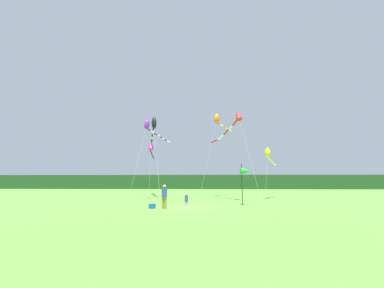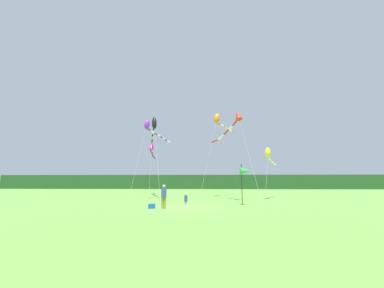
{
  "view_description": "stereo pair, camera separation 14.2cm",
  "coord_description": "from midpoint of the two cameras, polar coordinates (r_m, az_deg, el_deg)",
  "views": [
    {
      "loc": [
        1.06,
        -19.72,
        2.07
      ],
      "look_at": [
        0.0,
        6.0,
        6.08
      ],
      "focal_mm": 22.29,
      "sensor_mm": 36.0,
      "label": 1
    },
    {
      "loc": [
        1.2,
        -19.71,
        2.07
      ],
      "look_at": [
        0.0,
        6.0,
        6.08
      ],
      "focal_mm": 22.29,
      "sensor_mm": 36.0,
      "label": 2
    }
  ],
  "objects": [
    {
      "name": "kite_yellow",
      "position": [
        29.83,
        17.68,
        -2.4
      ],
      "size": [
        2.97,
        5.27,
        6.07
      ],
      "color": "#B2B2B2",
      "rests_on": "ground"
    },
    {
      "name": "cooler_box",
      "position": [
        19.08,
        -9.71,
        -14.44
      ],
      "size": [
        0.48,
        0.4,
        0.35
      ],
      "primitive_type": "cube",
      "color": "#1959B2",
      "rests_on": "ground"
    },
    {
      "name": "kite_red",
      "position": [
        26.96,
        9.87,
        5.58
      ],
      "size": [
        4.27,
        8.64,
        9.79
      ],
      "color": "#B2B2B2",
      "rests_on": "ground"
    },
    {
      "name": "person_adult",
      "position": [
        18.7,
        -6.87,
        -12.07
      ],
      "size": [
        0.4,
        0.4,
        1.8
      ],
      "color": "olive",
      "rests_on": "ground"
    },
    {
      "name": "kite_black",
      "position": [
        32.9,
        -9.31,
        4.17
      ],
      "size": [
        3.68,
        10.34,
        10.71
      ],
      "color": "#B2B2B2",
      "rests_on": "ground"
    },
    {
      "name": "ground_plane",
      "position": [
        19.86,
        -0.95,
        -14.85
      ],
      "size": [
        120.0,
        120.0,
        0.0
      ],
      "primitive_type": "plane",
      "color": "#5B9338"
    },
    {
      "name": "banner_flag_pole",
      "position": [
        21.86,
        12.48,
        -6.43
      ],
      "size": [
        0.9,
        0.7,
        3.6
      ],
      "color": "black",
      "rests_on": "ground"
    },
    {
      "name": "person_child",
      "position": [
        18.56,
        -1.57,
        -13.29
      ],
      "size": [
        0.25,
        0.25,
        1.14
      ],
      "color": "silver",
      "rests_on": "ground"
    },
    {
      "name": "kite_purple",
      "position": [
        29.15,
        -10.04,
        3.78
      ],
      "size": [
        3.52,
        6.35,
        9.36
      ],
      "color": "#B2B2B2",
      "rests_on": "ground"
    },
    {
      "name": "kite_orange",
      "position": [
        33.37,
        6.14,
        5.69
      ],
      "size": [
        5.07,
        6.3,
        11.4
      ],
      "color": "#B2B2B2",
      "rests_on": "ground"
    },
    {
      "name": "kite_magenta",
      "position": [
        36.95,
        -9.85,
        -0.64
      ],
      "size": [
        1.07,
        6.19,
        8.16
      ],
      "color": "#B2B2B2",
      "rests_on": "ground"
    },
    {
      "name": "distant_treeline",
      "position": [
        64.72,
        1.38,
        -9.05
      ],
      "size": [
        108.0,
        3.57,
        3.7
      ],
      "primitive_type": "cube",
      "color": "#234C23",
      "rests_on": "ground"
    }
  ]
}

